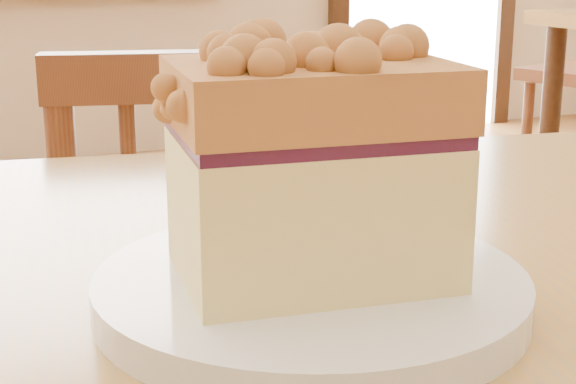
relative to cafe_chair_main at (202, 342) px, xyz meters
The scene contains 3 objects.
cafe_chair_main is the anchor object (origin of this frame).
plate 0.76m from the cafe_chair_main, 101.93° to the right, with size 0.22×0.22×0.02m.
cake_slice 0.79m from the cafe_chair_main, 101.96° to the right, with size 0.15×0.11×0.12m.
Camera 1 is at (-0.14, -0.03, 0.93)m, focal length 55.00 mm.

